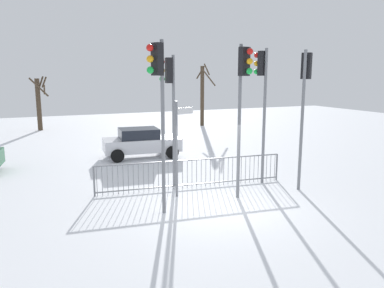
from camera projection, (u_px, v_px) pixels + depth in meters
The scene contains 11 objects.
ground_plane at pixel (220, 206), 12.02m from camera, with size 60.00×60.00×0.00m, color white.
traffic_light_mid_left at pixel (159, 89), 10.67m from camera, with size 0.55×0.37×5.11m.
traffic_light_mid_right at pixel (262, 86), 14.05m from camera, with size 0.39×0.53×5.09m.
traffic_light_rear_right at pixel (243, 88), 12.08m from camera, with size 0.36×0.56×5.09m.
traffic_light_rear_left at pixel (305, 89), 13.20m from camera, with size 0.50×0.43×4.98m.
traffic_light_foreground_right at pixel (170, 91), 13.63m from camera, with size 0.57×0.34×4.83m.
direction_sign_post at pixel (178, 144), 12.67m from camera, with size 0.75×0.31×3.28m.
pedestrian_guard_railing at pixel (192, 173), 13.88m from camera, with size 7.04×0.85×1.07m.
car_white_far at pixel (141, 142), 19.03m from camera, with size 3.94×2.21×1.47m.
bare_tree_left at pixel (39, 102), 27.97m from camera, with size 1.32×1.43×4.01m.
bare_tree_right at pixel (203, 94), 30.45m from camera, with size 1.49×1.39×4.98m.
Camera 1 is at (-5.35, -10.17, 4.14)m, focal length 35.22 mm.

